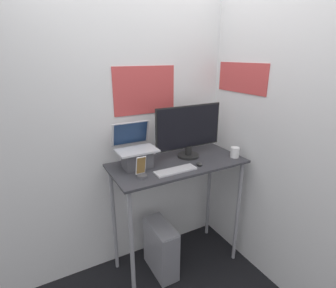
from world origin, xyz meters
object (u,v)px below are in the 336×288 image
monitor (189,132)px  computer_tower (161,248)px  laptop (136,155)px  mouse (199,164)px  keyboard (176,170)px  cell_phone (141,171)px

monitor → computer_tower: monitor is taller
laptop → mouse: 0.52m
computer_tower → mouse: bearing=-23.5°
keyboard → computer_tower: bearing=117.0°
laptop → monitor: (0.49, -0.01, 0.13)m
mouse → monitor: bearing=82.0°
keyboard → computer_tower: 0.83m
laptop → mouse: size_ratio=5.60×
mouse → computer_tower: size_ratio=0.13×
laptop → monitor: monitor is taller
laptop → keyboard: size_ratio=1.04×
monitor → mouse: 0.31m
monitor → computer_tower: size_ratio=1.30×
monitor → mouse: monitor is taller
keyboard → cell_phone: (-0.28, 0.03, 0.04)m
monitor → computer_tower: bearing=-165.1°
monitor → computer_tower: (-0.33, -0.09, -1.04)m
monitor → mouse: (-0.03, -0.22, -0.22)m
laptop → cell_phone: laptop is taller
cell_phone → computer_tower: cell_phone is taller
laptop → monitor: 0.51m
mouse → computer_tower: bearing=156.5°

